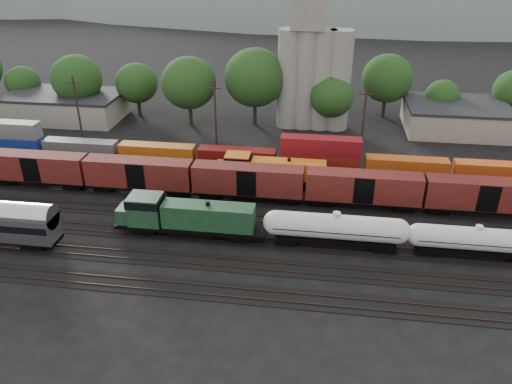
# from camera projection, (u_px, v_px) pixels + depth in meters

# --- Properties ---
(ground) EXTENTS (600.00, 600.00, 0.00)m
(ground) POSITION_uv_depth(u_px,v_px,m) (272.00, 221.00, 64.22)
(ground) COLOR black
(tracks) EXTENTS (180.00, 33.20, 0.20)m
(tracks) POSITION_uv_depth(u_px,v_px,m) (272.00, 221.00, 64.20)
(tracks) COLOR black
(tracks) RESTS_ON ground
(green_locomotive) EXTENTS (18.38, 3.24, 4.87)m
(green_locomotive) POSITION_uv_depth(u_px,v_px,m) (182.00, 216.00, 59.84)
(green_locomotive) COLOR black
(green_locomotive) RESTS_ON ground
(tank_car_a) EXTENTS (16.91, 3.03, 4.43)m
(tank_car_a) POSITION_uv_depth(u_px,v_px,m) (336.00, 228.00, 57.64)
(tank_car_a) COLOR silver
(tank_car_a) RESTS_ON ground
(tank_car_b) EXTENTS (15.30, 2.74, 4.01)m
(tank_car_b) POSITION_uv_depth(u_px,v_px,m) (476.00, 240.00, 55.82)
(tank_car_b) COLOR silver
(tank_car_b) RESTS_ON ground
(orange_locomotive) EXTENTS (17.66, 2.94, 4.42)m
(orange_locomotive) POSITION_uv_depth(u_px,v_px,m) (268.00, 170.00, 72.06)
(orange_locomotive) COLOR black
(orange_locomotive) RESTS_ON ground
(boxcar_string) EXTENTS (169.00, 2.90, 4.20)m
(boxcar_string) POSITION_uv_depth(u_px,v_px,m) (363.00, 188.00, 65.76)
(boxcar_string) COLOR black
(boxcar_string) RESTS_ON ground
(container_wall) EXTENTS (160.00, 2.60, 5.80)m
(container_wall) POSITION_uv_depth(u_px,v_px,m) (285.00, 157.00, 76.22)
(container_wall) COLOR black
(container_wall) RESTS_ON ground
(grain_silo) EXTENTS (13.40, 5.00, 29.00)m
(grain_silo) POSITION_uv_depth(u_px,v_px,m) (313.00, 68.00, 90.22)
(grain_silo) COLOR gray
(grain_silo) RESTS_ON ground
(industrial_sheds) EXTENTS (119.38, 17.26, 5.10)m
(industrial_sheds) POSITION_uv_depth(u_px,v_px,m) (329.00, 116.00, 93.17)
(industrial_sheds) COLOR #9E937F
(industrial_sheds) RESTS_ON ground
(tree_band) EXTENTS (163.09, 21.84, 14.52)m
(tree_band) POSITION_uv_depth(u_px,v_px,m) (302.00, 83.00, 93.67)
(tree_band) COLOR black
(tree_band) RESTS_ON ground
(utility_poles) EXTENTS (122.20, 0.36, 12.00)m
(utility_poles) POSITION_uv_depth(u_px,v_px,m) (288.00, 119.00, 80.67)
(utility_poles) COLOR black
(utility_poles) RESTS_ON ground
(distant_hills) EXTENTS (860.00, 286.00, 130.00)m
(distant_hills) POSITION_uv_depth(u_px,v_px,m) (359.00, 33.00, 299.05)
(distant_hills) COLOR #59665B
(distant_hills) RESTS_ON ground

